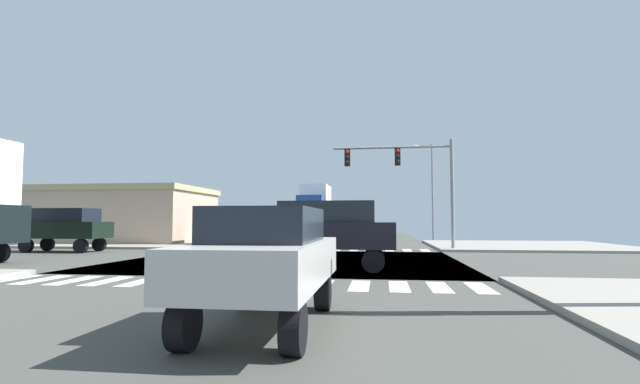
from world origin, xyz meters
The scene contains 13 objects.
ground centered at (0.00, 0.00, -0.03)m, with size 90.00×90.00×0.05m.
sidewalk_corner_ne centered at (13.00, 12.00, 0.07)m, with size 12.00×12.00×0.14m.
sidewalk_corner_nw centered at (-13.00, 12.00, 0.07)m, with size 12.00×12.00×0.14m.
crosswalk_near centered at (-0.25, -7.30, 0.00)m, with size 13.50×2.00×0.01m.
crosswalk_far centered at (-0.25, 7.30, 0.00)m, with size 13.50×2.00×0.01m.
traffic_signal_mast centered at (5.15, 7.53, 4.69)m, with size 6.89×0.55×6.33m.
street_lamp centered at (7.93, 20.66, 4.92)m, with size 1.78×0.32×8.24m.
bank_building centered at (-17.35, 13.43, 2.09)m, with size 17.07×8.70×4.17m.
suv_nearside_1 centered at (1.98, -3.50, 1.39)m, with size 4.60×1.96×2.34m.
box_truck_leading_2 centered at (-2.00, 20.74, 2.56)m, with size 2.40×7.20×4.85m.
sedan_trailing_1 centered at (2.00, -12.11, 1.12)m, with size 1.80×4.30×1.88m.
suv_middle_3 centered at (-13.17, 3.50, 1.39)m, with size 4.60×1.96×2.34m.
sedan_outer_2 centered at (-5.00, 20.49, 1.12)m, with size 1.80×4.30×1.88m.
Camera 1 is at (3.82, -19.28, 1.67)m, focal length 25.79 mm.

